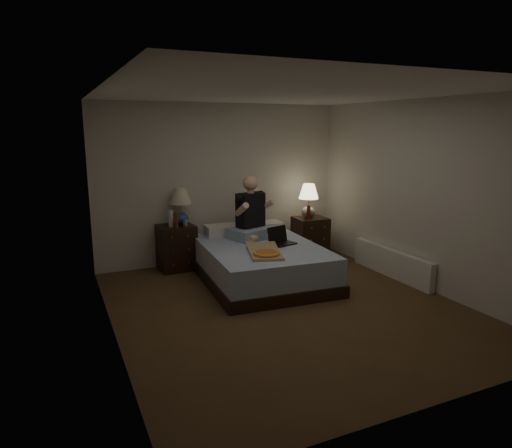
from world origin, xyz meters
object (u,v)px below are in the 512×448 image
nightstand_right (310,237)px  radiator (391,263)px  bed (261,263)px  beer_bottle_left (176,221)px  nightstand_left (177,247)px  beer_bottle_right (309,212)px  laptop (283,236)px  person (253,207)px  soda_can (185,223)px  lamp_left (181,206)px  water_bottle (171,219)px  lamp_right (308,201)px  pizza_box (267,254)px

nightstand_right → radiator: size_ratio=0.42×
nightstand_right → radiator: bearing=-64.7°
bed → beer_bottle_left: bearing=144.4°
beer_bottle_left → radiator: bearing=-27.1°
nightstand_left → beer_bottle_right: beer_bottle_right is taller
beer_bottle_right → nightstand_left: bearing=170.3°
laptop → bed: bearing=150.0°
nightstand_left → person: size_ratio=0.73×
bed → soda_can: soda_can is taller
nightstand_left → beer_bottle_right: size_ratio=2.97×
lamp_left → radiator: (2.65, -1.65, -0.76)m
soda_can → beer_bottle_left: 0.20m
soda_can → beer_bottle_right: beer_bottle_right is taller
person → water_bottle: bearing=139.2°
soda_can → laptop: 1.50m
water_bottle → nightstand_left: bearing=36.8°
water_bottle → beer_bottle_right: water_bottle is taller
person → lamp_left: bearing=130.8°
nightstand_left → lamp_right: lamp_right is taller
lamp_left → lamp_right: size_ratio=1.00×
person → nightstand_left: bearing=134.4°
nightstand_right → person: 1.39m
water_bottle → soda_can: water_bottle is taller
water_bottle → radiator: (2.84, -1.56, -0.61)m
soda_can → beer_bottle_right: size_ratio=0.43×
nightstand_left → pizza_box: nightstand_left is taller
person → beer_bottle_right: bearing=-5.7°
nightstand_right → lamp_left: size_ratio=1.19×
nightstand_left → lamp_right: (2.17, -0.23, 0.61)m
radiator → beer_bottle_right: bearing=117.3°
laptop → pizza_box: bearing=-151.3°
soda_can → pizza_box: soda_can is taller
radiator → lamp_right: bearing=112.6°
bed → radiator: bed is taller
lamp_left → pizza_box: (0.67, -1.60, -0.41)m
pizza_box → beer_bottle_left: bearing=137.2°
pizza_box → soda_can: bearing=130.4°
nightstand_left → pizza_box: (0.76, -1.58, 0.21)m
pizza_box → lamp_right: bearing=60.8°
nightstand_right → soda_can: 2.12m
nightstand_right → beer_bottle_right: size_ratio=2.90×
beer_bottle_right → person: person is taller
soda_can → beer_bottle_left: size_ratio=0.43×
beer_bottle_right → pizza_box: size_ratio=0.30×
person → radiator: person is taller
soda_can → lamp_left: bearing=101.9°
bed → lamp_left: lamp_left is taller
lamp_left → radiator: 3.22m
nightstand_left → radiator: 3.20m
bed → person: size_ratio=2.20×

